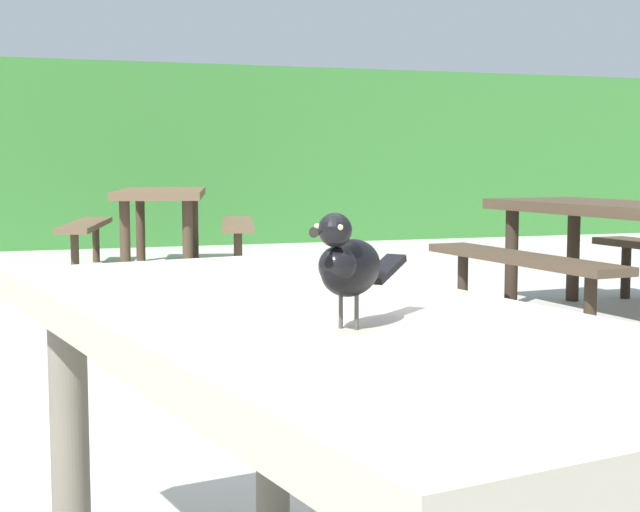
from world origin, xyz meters
TOP-DOWN VIEW (x-y plane):
  - hedge_wall at (0.00, 10.32)m, footprint 28.00×2.26m
  - picnic_table_foreground at (0.05, -0.25)m, footprint 1.95×1.97m
  - bird_grackle at (0.03, -0.49)m, footprint 0.23×0.21m
  - picnic_table_mid_left at (3.22, 3.21)m, footprint 1.83×1.86m
  - picnic_table_far_centre at (0.97, 6.93)m, footprint 2.03×2.05m

SIDE VIEW (x-z plane):
  - picnic_table_foreground at x=0.05m, z-range 0.19..0.93m
  - picnic_table_mid_left at x=3.22m, z-range 0.19..0.93m
  - picnic_table_far_centre at x=0.97m, z-range 0.19..0.93m
  - bird_grackle at x=0.03m, z-range 0.75..0.94m
  - hedge_wall at x=0.00m, z-range 0.00..2.14m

